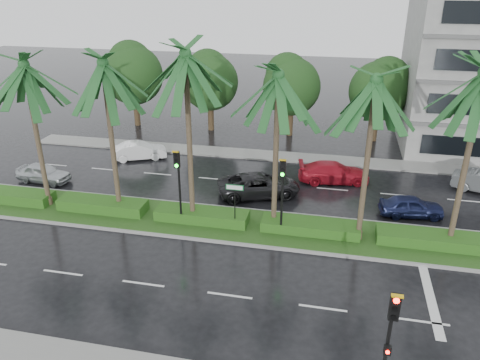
% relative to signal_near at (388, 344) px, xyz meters
% --- Properties ---
extents(ground, '(120.00, 120.00, 0.00)m').
position_rel_signal_near_xyz_m(ground, '(-6.00, 9.39, -2.50)').
color(ground, black).
rests_on(ground, ground).
extents(far_sidewalk, '(40.00, 2.00, 0.12)m').
position_rel_signal_near_xyz_m(far_sidewalk, '(-6.00, 21.39, -2.44)').
color(far_sidewalk, slate).
rests_on(far_sidewalk, ground).
extents(median, '(36.00, 4.00, 0.15)m').
position_rel_signal_near_xyz_m(median, '(-6.00, 10.39, -2.42)').
color(median, gray).
rests_on(median, ground).
extents(hedge, '(35.20, 1.40, 0.60)m').
position_rel_signal_near_xyz_m(hedge, '(-6.00, 10.39, -2.05)').
color(hedge, '#1B4B15').
rests_on(hedge, median).
extents(lane_markings, '(34.00, 13.06, 0.01)m').
position_rel_signal_near_xyz_m(lane_markings, '(-2.96, 8.96, -2.50)').
color(lane_markings, silver).
rests_on(lane_markings, ground).
extents(palm_row, '(26.30, 4.20, 9.93)m').
position_rel_signal_near_xyz_m(palm_row, '(-7.25, 10.41, 5.49)').
color(palm_row, '#3E3424').
rests_on(palm_row, median).
extents(signal_near, '(0.34, 0.45, 4.36)m').
position_rel_signal_near_xyz_m(signal_near, '(0.00, 0.00, 0.00)').
color(signal_near, black).
rests_on(signal_near, near_sidewalk).
extents(signal_median_left, '(0.34, 0.42, 4.36)m').
position_rel_signal_near_xyz_m(signal_median_left, '(-10.00, 9.69, 0.49)').
color(signal_median_left, black).
rests_on(signal_median_left, median).
extents(signal_median_right, '(0.34, 0.42, 4.36)m').
position_rel_signal_near_xyz_m(signal_median_right, '(-4.50, 9.69, 0.49)').
color(signal_median_right, black).
rests_on(signal_median_right, median).
extents(street_sign, '(0.95, 0.09, 2.60)m').
position_rel_signal_near_xyz_m(street_sign, '(-7.00, 9.87, -0.38)').
color(street_sign, black).
rests_on(street_sign, median).
extents(bg_trees, '(33.02, 5.22, 7.54)m').
position_rel_signal_near_xyz_m(bg_trees, '(-6.79, 26.98, 2.06)').
color(bg_trees, '#332017').
rests_on(bg_trees, ground).
extents(car_silver, '(1.78, 3.77, 1.25)m').
position_rel_signal_near_xyz_m(car_silver, '(-20.92, 13.59, -1.88)').
color(car_silver, '#BABEC2').
rests_on(car_silver, ground).
extents(car_white, '(2.92, 4.20, 1.31)m').
position_rel_signal_near_xyz_m(car_white, '(-16.36, 18.83, -1.85)').
color(car_white, white).
rests_on(car_white, ground).
extents(car_darkgrey, '(4.10, 5.63, 1.42)m').
position_rel_signal_near_xyz_m(car_darkgrey, '(-6.50, 14.53, -1.79)').
color(car_darkgrey, black).
rests_on(car_darkgrey, ground).
extents(car_red, '(2.68, 4.92, 1.35)m').
position_rel_signal_near_xyz_m(car_red, '(-2.00, 17.63, -1.83)').
color(car_red, '#A51221').
rests_on(car_red, ground).
extents(car_blue, '(1.87, 3.72, 1.22)m').
position_rel_signal_near_xyz_m(car_blue, '(2.50, 13.68, -1.89)').
color(car_blue, '#171E47').
rests_on(car_blue, ground).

